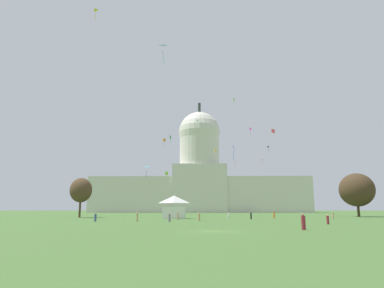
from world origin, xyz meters
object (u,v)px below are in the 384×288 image
person_tan_back_left (333,216)px  kite_white_mid (234,100)px  person_tan_back_right (178,216)px  kite_magenta_high (250,129)px  tree_west_near (81,190)px  person_grey_front_right (169,218)px  person_tan_lawn_far_right (199,217)px  person_maroon_mid_right (328,220)px  kite_violet_mid (235,161)px  person_maroon_mid_center (303,217)px  kite_pink_mid (262,161)px  tree_east_near (357,190)px  kite_yellow_high (94,11)px  person_maroon_front_left (303,223)px  kite_red_mid (273,131)px  kite_gold_mid (215,150)px  kite_green_mid (170,138)px  capitol_building (200,179)px  kite_lime_low (167,174)px  kite_orange_mid (164,140)px  kite_blue_low (234,149)px  person_white_lawn_far_left (228,215)px  person_denim_front_center (95,218)px  kite_white_high (197,121)px  event_tent (174,207)px  kite_cyan_low (146,169)px  kite_black_high (268,147)px  kite_turquoise_high (163,48)px  person_black_back_center (251,216)px  person_orange_deep_crowd (274,215)px  person_tan_near_tree_east (137,217)px

person_tan_back_left → kite_white_mid: size_ratio=0.46×
person_tan_back_right → kite_magenta_high: bearing=-2.1°
tree_west_near → kite_magenta_high: (61.45, 99.68, 39.31)m
person_grey_front_right → person_tan_back_left: person_tan_back_left is taller
person_grey_front_right → person_tan_lawn_far_right: bearing=95.4°
person_maroon_mid_right → kite_violet_mid: kite_violet_mid is taller
kite_magenta_high → person_maroon_mid_center: bearing=-43.4°
kite_magenta_high → kite_pink_mid: bearing=-31.2°
tree_east_near → kite_yellow_high: 87.73m
person_maroon_front_left → kite_pink_mid: bearing=112.4°
kite_red_mid → kite_gold_mid: size_ratio=0.65×
person_grey_front_right → kite_green_mid: (-4.47, 54.82, 26.05)m
capitol_building → kite_lime_low: 107.38m
kite_orange_mid → kite_yellow_high: 37.30m
capitol_building → person_grey_front_right: bearing=-92.2°
tree_east_near → kite_blue_low: kite_blue_low is taller
person_maroon_mid_right → kite_pink_mid: kite_pink_mid is taller
person_white_lawn_far_left → person_denim_front_center: size_ratio=0.94×
kite_pink_mid → kite_white_high: bearing=-34.0°
kite_blue_low → kite_pink_mid: 100.89m
kite_red_mid → kite_lime_low: (-38.31, -12.08, -17.14)m
event_tent → kite_green_mid: (-3.86, 33.71, 24.04)m
tree_west_near → person_tan_back_right: tree_west_near is taller
kite_white_mid → kite_violet_mid: bearing=172.0°
person_grey_front_right → kite_cyan_low: size_ratio=0.56×
person_maroon_mid_center → kite_magenta_high: 134.56m
person_tan_back_right → person_maroon_mid_center: (24.32, -6.62, -0.06)m
person_maroon_mid_center → person_denim_front_center: size_ratio=0.97×
event_tent → kite_white_high: (5.49, 79.64, 41.81)m
person_tan_back_right → kite_black_high: kite_black_high is taller
person_tan_lawn_far_right → person_maroon_front_left: size_ratio=0.90×
person_maroon_mid_right → kite_magenta_high: 147.15m
event_tent → kite_turquoise_high: 37.36m
tree_east_near → person_white_lawn_far_left: bearing=-157.0°
person_black_back_center → kite_black_high: 119.54m
tree_west_near → kite_green_mid: bearing=48.2°
kite_turquoise_high → kite_lime_low: size_ratio=1.14×
capitol_building → person_white_lawn_far_left: (6.81, -132.88, -19.85)m
person_denim_front_center → kite_blue_low: size_ratio=0.46×
tree_west_near → person_grey_front_right: size_ratio=6.74×
person_orange_deep_crowd → kite_lime_low: (-29.66, 24.57, 12.77)m
person_tan_lawn_far_right → kite_gold_mid: size_ratio=0.73×
person_maroon_front_left → kite_cyan_low: 68.06m
person_tan_near_tree_east → kite_white_mid: size_ratio=0.49×
person_orange_deep_crowd → person_tan_near_tree_east: bearing=65.1°
kite_white_high → kite_gold_mid: bearing=47.5°
tree_west_near → kite_red_mid: (59.69, 32.51, 23.42)m
kite_cyan_low → kite_gold_mid: bearing=58.0°
kite_white_high → person_maroon_front_left: bearing=42.6°
kite_red_mid → kite_white_mid: (-17.47, -29.26, 2.87)m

